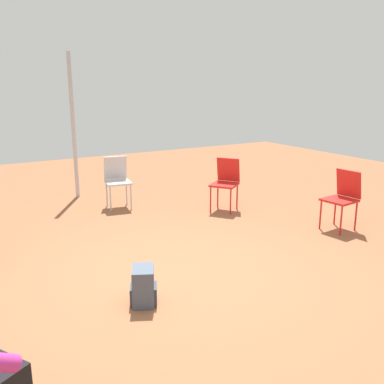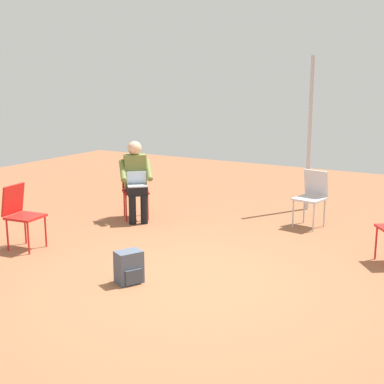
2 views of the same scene
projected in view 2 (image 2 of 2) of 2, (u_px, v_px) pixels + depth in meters
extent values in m
plane|color=brown|center=(190.00, 281.00, 5.91)|extent=(16.00, 16.00, 0.00)
cylinder|color=red|center=(376.00, 243.00, 6.59)|extent=(0.02, 0.02, 0.42)
cube|color=red|center=(26.00, 217.00, 6.95)|extent=(0.45, 0.45, 0.03)
cylinder|color=red|center=(46.00, 231.00, 7.08)|extent=(0.02, 0.02, 0.42)
cylinder|color=red|center=(28.00, 238.00, 6.78)|extent=(0.02, 0.02, 0.42)
cylinder|color=red|center=(25.00, 229.00, 7.22)|extent=(0.02, 0.02, 0.42)
cylinder|color=red|center=(7.00, 235.00, 6.91)|extent=(0.02, 0.02, 0.42)
cube|color=red|center=(13.00, 199.00, 6.98)|extent=(0.39, 0.14, 0.40)
cube|color=red|center=(136.00, 192.00, 8.48)|extent=(0.57, 0.57, 0.03)
cylinder|color=red|center=(148.00, 207.00, 8.40)|extent=(0.02, 0.02, 0.42)
cylinder|color=red|center=(126.00, 208.00, 8.33)|extent=(0.02, 0.02, 0.42)
cylinder|color=red|center=(145.00, 202.00, 8.73)|extent=(0.02, 0.02, 0.42)
cylinder|color=red|center=(124.00, 203.00, 8.66)|extent=(0.02, 0.02, 0.42)
cube|color=red|center=(134.00, 176.00, 8.62)|extent=(0.32, 0.34, 0.40)
cube|color=#B7B7BC|center=(309.00, 199.00, 7.97)|extent=(0.46, 0.46, 0.03)
cylinder|color=#B7B7BC|center=(314.00, 218.00, 7.78)|extent=(0.02, 0.02, 0.42)
cylinder|color=#B7B7BC|center=(293.00, 214.00, 8.00)|extent=(0.02, 0.02, 0.42)
cylinder|color=#B7B7BC|center=(324.00, 213.00, 8.04)|extent=(0.02, 0.02, 0.42)
cylinder|color=#B7B7BC|center=(304.00, 210.00, 8.25)|extent=(0.02, 0.02, 0.42)
cube|color=#B7B7BC|center=(316.00, 183.00, 8.07)|extent=(0.16, 0.39, 0.40)
cylinder|color=black|center=(144.00, 209.00, 8.20)|extent=(0.11, 0.11, 0.45)
cylinder|color=black|center=(132.00, 210.00, 8.17)|extent=(0.11, 0.11, 0.45)
cube|color=black|center=(137.00, 189.00, 8.29)|extent=(0.51, 0.50, 0.14)
cube|color=olive|center=(135.00, 171.00, 8.41)|extent=(0.39, 0.40, 0.52)
sphere|color=#DBAD89|center=(135.00, 148.00, 8.34)|extent=(0.22, 0.22, 0.22)
cylinder|color=olive|center=(148.00, 170.00, 8.35)|extent=(0.35, 0.33, 0.31)
cylinder|color=olive|center=(123.00, 171.00, 8.27)|extent=(0.35, 0.33, 0.31)
cube|color=#9EA0A5|center=(137.00, 186.00, 8.16)|extent=(0.36, 0.37, 0.02)
cube|color=#B2D1F2|center=(136.00, 178.00, 8.25)|extent=(0.24, 0.26, 0.20)
cube|color=#475160|center=(129.00, 267.00, 5.84)|extent=(0.34, 0.30, 0.36)
cube|color=#39414D|center=(129.00, 274.00, 5.86)|extent=(0.29, 0.31, 0.16)
cylinder|color=#B2B2B7|center=(310.00, 134.00, 8.89)|extent=(0.07, 0.07, 2.56)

